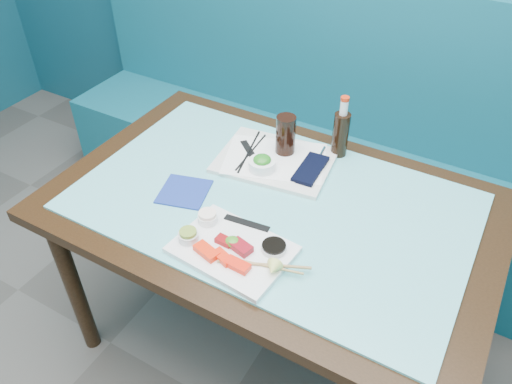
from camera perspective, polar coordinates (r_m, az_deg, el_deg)
The scene contains 34 objects.
booth_bench at distance 2.44m, azimuth 11.06°, elevation 3.42°, with size 3.00×0.56×1.17m.
dining_table at distance 1.64m, azimuth 1.78°, elevation -3.36°, with size 1.40×0.90×0.75m.
glass_top at distance 1.59m, azimuth 1.84°, elevation -1.06°, with size 1.22×0.76×0.01m, color #63C1C6.
sashimi_plate at distance 1.42m, azimuth -2.70°, elevation -6.60°, with size 0.32×0.23×0.02m, color white.
salmon_left at distance 1.39m, azimuth -5.68°, elevation -6.76°, with size 0.08×0.04×0.02m, color #FF290A.
salmon_mid at distance 1.38m, azimuth -3.82°, elevation -7.43°, with size 0.06×0.03×0.02m, color #FF260A.
salmon_right at distance 1.35m, azimuth -2.14°, elevation -8.33°, with size 0.07×0.03×0.02m, color #FF200A.
tuna_left at distance 1.42m, azimuth -3.64°, elevation -5.58°, with size 0.05×0.03×0.02m, color maroon.
tuna_right at distance 1.40m, azimuth -1.73°, elevation -6.31°, with size 0.06×0.04×0.02m, color maroon.
seaweed_garnish at distance 1.41m, azimuth -2.68°, elevation -5.69°, with size 0.04×0.04×0.02m, color #3D841E.
ramekin_wasabi at distance 1.43m, azimuth -7.72°, elevation -5.07°, with size 0.06×0.06×0.02m, color silver.
wasabi_fill at distance 1.42m, azimuth -7.78°, elevation -4.57°, with size 0.05×0.05×0.01m, color olive.
ramekin_ginger at distance 1.48m, azimuth -5.55°, elevation -3.03°, with size 0.06×0.06×0.02m, color white.
ginger_fill at distance 1.47m, azimuth -5.59°, elevation -2.52°, with size 0.05×0.05×0.01m, color #FFE6D1.
soy_dish at distance 1.40m, azimuth 2.05°, elevation -6.42°, with size 0.07×0.07×0.01m, color silver.
soy_fill at distance 1.39m, azimuth 2.06°, elevation -6.12°, with size 0.07×0.07×0.01m, color black.
lemon_wedge at distance 1.33m, azimuth 1.96°, elevation -8.74°, with size 0.04×0.04×0.04m, color #E3EB6F.
chopstick_sleeve at distance 1.48m, azimuth -1.06°, elevation -3.56°, with size 0.14×0.02×0.00m, color black.
wooden_chopstick_a at distance 1.36m, azimuth 0.93°, elevation -8.29°, with size 0.01×0.01×0.26m, color #9A7848.
wooden_chopstick_b at distance 1.36m, azimuth 1.31°, elevation -8.47°, with size 0.01×0.01×0.20m, color #A4874D.
serving_tray at distance 1.74m, azimuth 2.18°, elevation 3.63°, with size 0.39×0.29×0.01m, color silver.
paper_placemat at distance 1.73m, azimuth 2.19°, elevation 3.85°, with size 0.34×0.24×0.00m, color white.
seaweed_bowl at distance 1.67m, azimuth 0.70°, elevation 3.12°, with size 0.09×0.09×0.04m, color white.
seaweed_salad at distance 1.66m, azimuth 0.70°, elevation 3.71°, with size 0.06×0.06×0.03m, color #22781B.
cola_glass at distance 1.73m, azimuth 3.40°, elevation 6.54°, with size 0.07×0.07×0.14m, color black.
navy_pouch at distance 1.69m, azimuth 6.25°, elevation 2.65°, with size 0.07×0.17×0.01m, color black.
fork at distance 1.77m, azimuth 7.50°, elevation 4.43°, with size 0.01×0.01×0.08m, color silver.
black_chopstick_a at distance 1.76m, azimuth -0.81°, elevation 4.68°, with size 0.01×0.01×0.26m, color black.
black_chopstick_b at distance 1.76m, azimuth -0.58°, elevation 4.60°, with size 0.01×0.01×0.24m, color black.
tray_sleeve at distance 1.76m, azimuth -0.69°, elevation 4.60°, with size 0.02×0.15×0.00m, color black.
cola_bottle_body at distance 1.76m, azimuth 9.63°, elevation 6.48°, with size 0.06×0.06×0.16m, color black.
cola_bottle_neck at distance 1.71m, azimuth 10.02°, elevation 9.50°, with size 0.03×0.03×0.05m, color white.
cola_bottle_cap at distance 1.69m, azimuth 10.15°, elevation 10.45°, with size 0.03×0.03×0.01m, color red.
blue_napkin at distance 1.63m, azimuth -8.20°, elevation 0.05°, with size 0.15×0.15×0.01m, color navy.
Camera 1 is at (0.55, 0.38, 1.79)m, focal length 35.00 mm.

